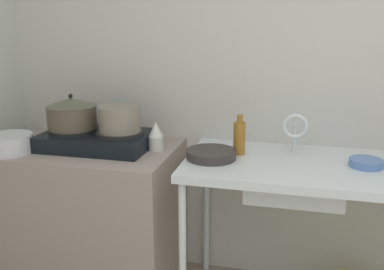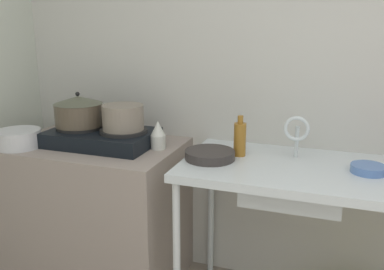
{
  "view_description": "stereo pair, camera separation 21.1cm",
  "coord_description": "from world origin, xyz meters",
  "px_view_note": "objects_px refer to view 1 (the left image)",
  "views": [
    {
      "loc": [
        -0.22,
        -0.43,
        1.48
      ],
      "look_at": [
        -0.71,
        1.56,
        0.93
      ],
      "focal_mm": 39.14,
      "sensor_mm": 36.0,
      "label": 1
    },
    {
      "loc": [
        -0.02,
        -0.37,
        1.48
      ],
      "look_at": [
        -0.71,
        1.56,
        0.93
      ],
      "focal_mm": 39.14,
      "sensor_mm": 36.0,
      "label": 2
    }
  ],
  "objects_px": {
    "small_bowl_on_drainboard": "(366,163)",
    "frying_pan": "(211,154)",
    "pot_beside_stove": "(9,144)",
    "pot_on_left_burner": "(72,113)",
    "faucet": "(295,129)",
    "sink_basin": "(294,181)",
    "percolator": "(156,136)",
    "pot_on_right_burner": "(120,119)",
    "stove": "(97,139)",
    "bottle_by_sink": "(239,137)"
  },
  "relations": [
    {
      "from": "faucet",
      "to": "small_bowl_on_drainboard",
      "type": "height_order",
      "value": "faucet"
    },
    {
      "from": "pot_on_right_burner",
      "to": "pot_beside_stove",
      "type": "height_order",
      "value": "pot_on_right_burner"
    },
    {
      "from": "pot_beside_stove",
      "to": "sink_basin",
      "type": "xyz_separation_m",
      "value": [
        1.44,
        0.15,
        -0.13
      ]
    },
    {
      "from": "pot_on_right_burner",
      "to": "pot_beside_stove",
      "type": "bearing_deg",
      "value": -160.6
    },
    {
      "from": "frying_pan",
      "to": "bottle_by_sink",
      "type": "xyz_separation_m",
      "value": [
        0.12,
        0.11,
        0.07
      ]
    },
    {
      "from": "pot_beside_stove",
      "to": "sink_basin",
      "type": "distance_m",
      "value": 1.45
    },
    {
      "from": "percolator",
      "to": "sink_basin",
      "type": "relative_size",
      "value": 0.34
    },
    {
      "from": "small_bowl_on_drainboard",
      "to": "percolator",
      "type": "bearing_deg",
      "value": 178.63
    },
    {
      "from": "pot_on_left_burner",
      "to": "bottle_by_sink",
      "type": "xyz_separation_m",
      "value": [
        0.9,
        0.07,
        -0.09
      ]
    },
    {
      "from": "frying_pan",
      "to": "bottle_by_sink",
      "type": "height_order",
      "value": "bottle_by_sink"
    },
    {
      "from": "stove",
      "to": "frying_pan",
      "type": "bearing_deg",
      "value": -3.63
    },
    {
      "from": "pot_on_left_burner",
      "to": "pot_on_right_burner",
      "type": "relative_size",
      "value": 1.22
    },
    {
      "from": "pot_on_right_burner",
      "to": "pot_on_left_burner",
      "type": "bearing_deg",
      "value": -180.0
    },
    {
      "from": "stove",
      "to": "pot_on_left_burner",
      "type": "bearing_deg",
      "value": 180.0
    },
    {
      "from": "faucet",
      "to": "frying_pan",
      "type": "height_order",
      "value": "faucet"
    },
    {
      "from": "bottle_by_sink",
      "to": "pot_beside_stove",
      "type": "bearing_deg",
      "value": -167.51
    },
    {
      "from": "percolator",
      "to": "faucet",
      "type": "height_order",
      "value": "faucet"
    },
    {
      "from": "percolator",
      "to": "bottle_by_sink",
      "type": "relative_size",
      "value": 0.74
    },
    {
      "from": "pot_beside_stove",
      "to": "pot_on_left_burner",
      "type": "bearing_deg",
      "value": 35.87
    },
    {
      "from": "frying_pan",
      "to": "pot_on_right_burner",
      "type": "bearing_deg",
      "value": 175.37
    },
    {
      "from": "faucet",
      "to": "frying_pan",
      "type": "relative_size",
      "value": 0.89
    },
    {
      "from": "stove",
      "to": "pot_beside_stove",
      "type": "height_order",
      "value": "stove"
    },
    {
      "from": "faucet",
      "to": "bottle_by_sink",
      "type": "distance_m",
      "value": 0.28
    },
    {
      "from": "percolator",
      "to": "bottle_by_sink",
      "type": "xyz_separation_m",
      "value": [
        0.44,
        0.03,
        0.01
      ]
    },
    {
      "from": "percolator",
      "to": "frying_pan",
      "type": "bearing_deg",
      "value": -13.89
    },
    {
      "from": "percolator",
      "to": "small_bowl_on_drainboard",
      "type": "bearing_deg",
      "value": -1.37
    },
    {
      "from": "percolator",
      "to": "sink_basin",
      "type": "xyz_separation_m",
      "value": [
        0.72,
        -0.07,
        -0.16
      ]
    },
    {
      "from": "sink_basin",
      "to": "small_bowl_on_drainboard",
      "type": "xyz_separation_m",
      "value": [
        0.32,
        0.05,
        0.1
      ]
    },
    {
      "from": "pot_beside_stove",
      "to": "stove",
      "type": "bearing_deg",
      "value": 25.34
    },
    {
      "from": "pot_on_right_burner",
      "to": "small_bowl_on_drainboard",
      "type": "distance_m",
      "value": 1.24
    },
    {
      "from": "stove",
      "to": "pot_on_left_burner",
      "type": "height_order",
      "value": "pot_on_left_burner"
    },
    {
      "from": "stove",
      "to": "sink_basin",
      "type": "distance_m",
      "value": 1.05
    },
    {
      "from": "pot_on_left_burner",
      "to": "pot_on_right_burner",
      "type": "height_order",
      "value": "pot_on_left_burner"
    },
    {
      "from": "pot_on_left_burner",
      "to": "percolator",
      "type": "bearing_deg",
      "value": 4.61
    },
    {
      "from": "frying_pan",
      "to": "faucet",
      "type": "bearing_deg",
      "value": 19.42
    },
    {
      "from": "stove",
      "to": "percolator",
      "type": "bearing_deg",
      "value": 6.57
    },
    {
      "from": "pot_beside_stove",
      "to": "percolator",
      "type": "xyz_separation_m",
      "value": [
        0.72,
        0.23,
        0.03
      ]
    },
    {
      "from": "pot_beside_stove",
      "to": "faucet",
      "type": "xyz_separation_m",
      "value": [
        1.43,
        0.29,
        0.1
      ]
    },
    {
      "from": "pot_on_left_burner",
      "to": "sink_basin",
      "type": "xyz_separation_m",
      "value": [
        1.18,
        -0.04,
        -0.26
      ]
    },
    {
      "from": "pot_on_left_burner",
      "to": "bottle_by_sink",
      "type": "bearing_deg",
      "value": 4.31
    },
    {
      "from": "sink_basin",
      "to": "percolator",
      "type": "bearing_deg",
      "value": 174.1
    },
    {
      "from": "stove",
      "to": "pot_beside_stove",
      "type": "distance_m",
      "value": 0.44
    },
    {
      "from": "pot_beside_stove",
      "to": "percolator",
      "type": "bearing_deg",
      "value": 17.41
    },
    {
      "from": "sink_basin",
      "to": "frying_pan",
      "type": "relative_size",
      "value": 1.83
    },
    {
      "from": "small_bowl_on_drainboard",
      "to": "frying_pan",
      "type": "bearing_deg",
      "value": -175.88
    },
    {
      "from": "small_bowl_on_drainboard",
      "to": "bottle_by_sink",
      "type": "distance_m",
      "value": 0.61
    },
    {
      "from": "pot_on_left_burner",
      "to": "pot_beside_stove",
      "type": "xyz_separation_m",
      "value": [
        -0.26,
        -0.19,
        -0.13
      ]
    },
    {
      "from": "pot_beside_stove",
      "to": "bottle_by_sink",
      "type": "height_order",
      "value": "bottle_by_sink"
    },
    {
      "from": "pot_beside_stove",
      "to": "frying_pan",
      "type": "bearing_deg",
      "value": 8.19
    },
    {
      "from": "stove",
      "to": "faucet",
      "type": "relative_size",
      "value": 2.61
    }
  ]
}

